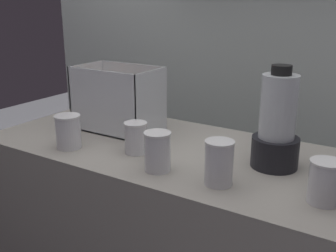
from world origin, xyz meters
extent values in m
cube|color=#9E998E|center=(0.00, 0.00, 0.45)|extent=(1.40, 0.64, 0.90)
cube|color=silver|center=(0.00, 0.77, 1.25)|extent=(2.60, 0.04, 2.50)
cube|color=white|center=(-0.29, 0.07, 0.90)|extent=(0.34, 0.21, 0.01)
cube|color=white|center=(-0.29, -0.03, 1.03)|extent=(0.34, 0.01, 0.26)
cube|color=white|center=(-0.29, 0.17, 1.03)|extent=(0.34, 0.01, 0.26)
cube|color=white|center=(-0.46, 0.07, 1.03)|extent=(0.01, 0.21, 0.26)
cube|color=white|center=(-0.12, 0.07, 1.03)|extent=(0.01, 0.21, 0.26)
cone|color=orange|center=(-0.31, 0.07, 0.92)|extent=(0.18, 0.08, 0.03)
cone|color=orange|center=(-0.33, 0.08, 0.93)|extent=(0.16, 0.05, 0.03)
cone|color=orange|center=(-0.22, 0.07, 0.92)|extent=(0.16, 0.12, 0.03)
cone|color=orange|center=(-0.35, 0.06, 0.92)|extent=(0.11, 0.15, 0.03)
cone|color=orange|center=(-0.22, 0.07, 0.95)|extent=(0.15, 0.13, 0.03)
cone|color=orange|center=(-0.35, 0.07, 0.96)|extent=(0.15, 0.10, 0.03)
cone|color=orange|center=(-0.35, 0.07, 0.94)|extent=(0.05, 0.18, 0.02)
cone|color=orange|center=(-0.27, 0.08, 0.96)|extent=(0.16, 0.05, 0.03)
cone|color=orange|center=(-0.33, 0.07, 0.99)|extent=(0.10, 0.18, 0.03)
cone|color=orange|center=(-0.23, 0.06, 1.00)|extent=(0.13, 0.13, 0.04)
cone|color=orange|center=(-0.36, 0.06, 0.98)|extent=(0.03, 0.16, 0.03)
cone|color=orange|center=(-0.32, 0.07, 0.99)|extent=(0.06, 0.18, 0.03)
cylinder|color=black|center=(0.39, 0.03, 0.95)|extent=(0.15, 0.15, 0.10)
cylinder|color=silver|center=(0.39, 0.03, 1.10)|extent=(0.12, 0.12, 0.20)
cylinder|color=yellow|center=(0.39, 0.03, 1.02)|extent=(0.10, 0.10, 0.04)
cylinder|color=black|center=(0.39, 0.03, 1.22)|extent=(0.06, 0.06, 0.03)
cylinder|color=white|center=(-0.30, -0.20, 0.96)|extent=(0.09, 0.09, 0.12)
cylinder|color=yellow|center=(-0.30, -0.20, 0.95)|extent=(0.08, 0.08, 0.09)
cylinder|color=white|center=(-0.30, -0.20, 1.02)|extent=(0.09, 0.09, 0.01)
cylinder|color=white|center=(-0.06, -0.11, 0.95)|extent=(0.08, 0.08, 0.11)
cylinder|color=red|center=(-0.06, -0.11, 0.93)|extent=(0.07, 0.07, 0.07)
cylinder|color=white|center=(-0.06, -0.11, 1.01)|extent=(0.08, 0.08, 0.01)
cylinder|color=white|center=(0.09, -0.20, 0.96)|extent=(0.08, 0.08, 0.12)
cylinder|color=maroon|center=(0.09, -0.20, 0.94)|extent=(0.08, 0.08, 0.08)
cylinder|color=white|center=(0.09, -0.20, 1.02)|extent=(0.09, 0.09, 0.01)
cylinder|color=white|center=(0.30, -0.19, 0.96)|extent=(0.08, 0.08, 0.13)
cylinder|color=red|center=(0.30, -0.19, 0.94)|extent=(0.08, 0.08, 0.07)
cylinder|color=white|center=(0.30, -0.19, 1.03)|extent=(0.09, 0.09, 0.01)
cylinder|color=white|center=(0.58, -0.14, 0.96)|extent=(0.09, 0.09, 0.11)
cylinder|color=red|center=(0.58, -0.14, 0.94)|extent=(0.08, 0.08, 0.08)
cylinder|color=white|center=(0.58, -0.14, 1.02)|extent=(0.09, 0.09, 0.01)
camera|label=1|loc=(0.75, -1.19, 1.42)|focal=43.06mm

